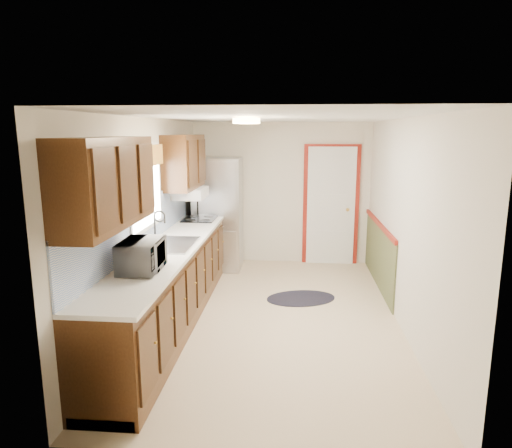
# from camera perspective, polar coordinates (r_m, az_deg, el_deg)

# --- Properties ---
(room_shell) EXTENTS (3.20, 5.20, 2.52)m
(room_shell) POSITION_cam_1_polar(r_m,az_deg,el_deg) (5.38, 2.25, 0.29)
(room_shell) COLOR beige
(room_shell) RESTS_ON ground
(kitchen_run) EXTENTS (0.63, 4.00, 2.20)m
(kitchen_run) POSITION_cam_1_polar(r_m,az_deg,el_deg) (5.39, -11.20, -4.17)
(kitchen_run) COLOR #381E0C
(kitchen_run) RESTS_ON ground
(back_wall_trim) EXTENTS (1.12, 2.30, 2.08)m
(back_wall_trim) POSITION_cam_1_polar(r_m,az_deg,el_deg) (7.64, 10.51, 1.08)
(back_wall_trim) COLOR maroon
(back_wall_trim) RESTS_ON ground
(ceiling_fixture) EXTENTS (0.30, 0.30, 0.06)m
(ceiling_fixture) POSITION_cam_1_polar(r_m,az_deg,el_deg) (5.10, -1.20, 12.78)
(ceiling_fixture) COLOR #FFD88C
(ceiling_fixture) RESTS_ON room_shell
(microwave) EXTENTS (0.32, 0.55, 0.36)m
(microwave) POSITION_cam_1_polar(r_m,az_deg,el_deg) (4.47, -14.13, -3.44)
(microwave) COLOR white
(microwave) RESTS_ON kitchen_run
(refrigerator) EXTENTS (0.78, 0.77, 1.83)m
(refrigerator) POSITION_cam_1_polar(r_m,az_deg,el_deg) (7.55, -4.76, 1.29)
(refrigerator) COLOR #B7B7BC
(refrigerator) RESTS_ON ground
(rug) EXTENTS (1.08, 0.84, 0.01)m
(rug) POSITION_cam_1_polar(r_m,az_deg,el_deg) (6.35, 5.63, -9.22)
(rug) COLOR black
(rug) RESTS_ON ground
(cooktop) EXTENTS (0.47, 0.57, 0.02)m
(cooktop) POSITION_cam_1_polar(r_m,az_deg,el_deg) (6.95, -7.04, 0.66)
(cooktop) COLOR black
(cooktop) RESTS_ON kitchen_run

